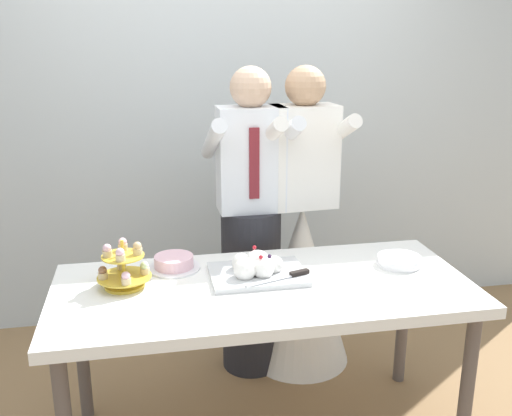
{
  "coord_description": "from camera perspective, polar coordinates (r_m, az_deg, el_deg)",
  "views": [
    {
      "loc": [
        -0.47,
        -2.26,
        1.82
      ],
      "look_at": [
        -0.0,
        0.15,
        1.07
      ],
      "focal_mm": 40.99,
      "sensor_mm": 36.0,
      "label": 1
    }
  ],
  "objects": [
    {
      "name": "dessert_table",
      "position": [
        2.57,
        0.75,
        -8.97
      ],
      "size": [
        1.8,
        0.8,
        0.78
      ],
      "color": "white",
      "rests_on": "ground_plane"
    },
    {
      "name": "person_groom",
      "position": [
        3.13,
        -0.5,
        -3.18
      ],
      "size": [
        0.46,
        0.49,
        1.66
      ],
      "color": "#232328",
      "rests_on": "ground_plane"
    },
    {
      "name": "cupcake_stand",
      "position": [
        2.55,
        -12.79,
        -5.76
      ],
      "size": [
        0.23,
        0.23,
        0.21
      ],
      "color": "gold",
      "rests_on": "dessert_table"
    },
    {
      "name": "plate_stack",
      "position": [
        2.81,
        13.8,
        -5.02
      ],
      "size": [
        0.2,
        0.2,
        0.04
      ],
      "color": "white",
      "rests_on": "dessert_table"
    },
    {
      "name": "round_cake",
      "position": [
        2.71,
        -8.01,
        -5.34
      ],
      "size": [
        0.24,
        0.24,
        0.06
      ],
      "color": "white",
      "rests_on": "dessert_table"
    },
    {
      "name": "person_bride",
      "position": [
        3.26,
        4.42,
        -5.48
      ],
      "size": [
        0.56,
        0.56,
        1.66
      ],
      "color": "white",
      "rests_on": "ground_plane"
    },
    {
      "name": "main_cake_tray",
      "position": [
        2.59,
        0.09,
        -5.94
      ],
      "size": [
        0.43,
        0.32,
        0.12
      ],
      "color": "silver",
      "rests_on": "dessert_table"
    },
    {
      "name": "rear_wall",
      "position": [
        3.69,
        -3.63,
        11.07
      ],
      "size": [
        5.2,
        0.1,
        2.9
      ],
      "primitive_type": "cube",
      "color": "silver",
      "rests_on": "ground_plane"
    }
  ]
}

